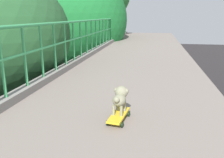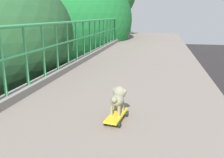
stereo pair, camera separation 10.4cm
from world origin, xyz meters
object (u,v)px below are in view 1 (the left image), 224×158
at_px(city_bus, 75,55).
at_px(toy_skateboard, 119,115).
at_px(small_dog, 120,97).
at_px(car_white_sixth, 0,115).
at_px(car_silver_fifth, 25,141).

bearing_deg(city_bus, toy_skateboard, -69.48).
distance_m(city_bus, small_dog, 26.95).
bearing_deg(small_dog, car_white_sixth, 133.64).
xyz_separation_m(car_white_sixth, city_bus, (-0.23, 15.38, 1.35)).
relative_size(car_silver_fifth, toy_skateboard, 7.18).
height_order(car_silver_fifth, small_dog, small_dog).
bearing_deg(city_bus, car_white_sixth, -89.13).
distance_m(car_silver_fifth, toy_skateboard, 10.30).
height_order(toy_skateboard, small_dog, small_dog).
distance_m(car_silver_fifth, small_dog, 10.36).
bearing_deg(car_white_sixth, city_bus, 90.87).
bearing_deg(car_silver_fifth, car_white_sixth, 140.01).
relative_size(toy_skateboard, small_dog, 1.46).
relative_size(car_silver_fifth, city_bus, 0.36).
bearing_deg(toy_skateboard, city_bus, 110.52).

